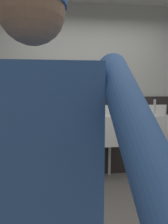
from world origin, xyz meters
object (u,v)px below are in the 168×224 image
object	(u,v)px
urinal_middle	(111,129)
urinal_right	(157,128)
urinal_left	(63,130)
person	(37,208)

from	to	relation	value
urinal_middle	urinal_right	distance (m)	0.75
urinal_left	urinal_middle	world-z (taller)	same
urinal_right	urinal_left	bearing A→B (deg)	180.00
urinal_middle	urinal_left	bearing A→B (deg)	180.00
urinal_right	person	distance (m)	2.78
urinal_left	urinal_right	world-z (taller)	same
urinal_left	urinal_right	xyz separation A→B (m)	(1.50, 0.00, 0.00)
urinal_left	person	bearing A→B (deg)	-91.65
urinal_left	urinal_middle	size ratio (longest dim) A/B	1.00
person	urinal_right	bearing A→B (deg)	55.59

